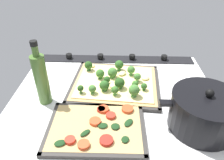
% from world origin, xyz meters
% --- Properties ---
extents(ground_plane, '(0.75, 0.65, 0.03)m').
position_xyz_m(ground_plane, '(0.00, 0.00, -0.01)').
color(ground_plane, white).
extents(stove_control_panel, '(0.72, 0.07, 0.03)m').
position_xyz_m(stove_control_panel, '(0.00, -0.29, 0.01)').
color(stove_control_panel, black).
rests_on(stove_control_panel, ground_plane).
extents(baking_tray_front, '(0.36, 0.32, 0.01)m').
position_xyz_m(baking_tray_front, '(0.00, -0.08, 0.00)').
color(baking_tray_front, '#33302D').
rests_on(baking_tray_front, ground_plane).
extents(broccoli_pizza, '(0.34, 0.29, 0.06)m').
position_xyz_m(broccoli_pizza, '(0.00, -0.08, 0.02)').
color(broccoli_pizza, tan).
rests_on(broccoli_pizza, baking_tray_front).
extents(baking_tray_back, '(0.30, 0.22, 0.01)m').
position_xyz_m(baking_tray_back, '(0.05, 0.16, 0.00)').
color(baking_tray_back, '#33302D').
rests_on(baking_tray_back, ground_plane).
extents(veggie_pizza_back, '(0.27, 0.19, 0.02)m').
position_xyz_m(veggie_pizza_back, '(0.05, 0.16, 0.01)').
color(veggie_pizza_back, tan).
rests_on(veggie_pizza_back, baking_tray_back).
extents(cooking_pot, '(0.27, 0.20, 0.14)m').
position_xyz_m(cooking_pot, '(-0.27, 0.13, 0.06)').
color(cooking_pot, black).
rests_on(cooking_pot, ground_plane).
extents(oil_bottle, '(0.05, 0.05, 0.23)m').
position_xyz_m(oil_bottle, '(0.25, 0.03, 0.10)').
color(oil_bottle, '#476B2D').
rests_on(oil_bottle, ground_plane).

